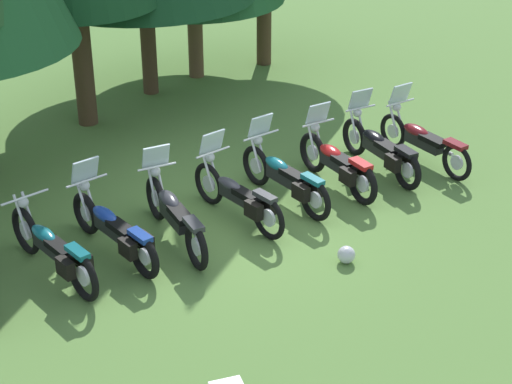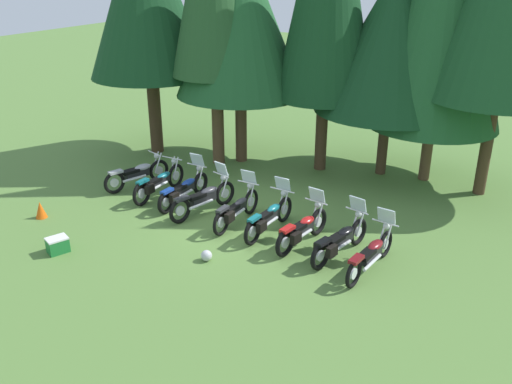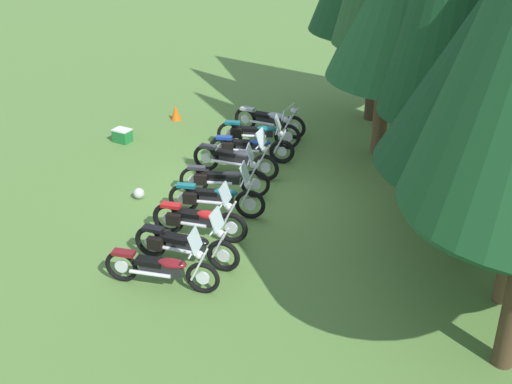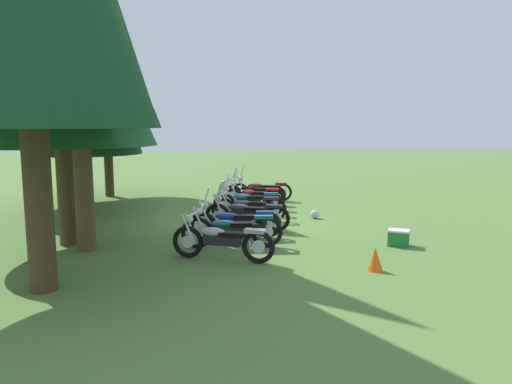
{
  "view_description": "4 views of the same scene",
  "coord_description": "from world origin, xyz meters",
  "px_view_note": "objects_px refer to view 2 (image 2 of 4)",
  "views": [
    {
      "loc": [
        -8.05,
        -9.28,
        6.94
      ],
      "look_at": [
        0.18,
        -0.37,
        0.57
      ],
      "focal_mm": 59.97,
      "sensor_mm": 36.0,
      "label": 1
    },
    {
      "loc": [
        6.75,
        -11.8,
        6.71
      ],
      "look_at": [
        0.34,
        0.48,
        0.8
      ],
      "focal_mm": 38.18,
      "sensor_mm": 36.0,
      "label": 2
    },
    {
      "loc": [
        14.45,
        1.91,
        7.56
      ],
      "look_at": [
        0.83,
        0.77,
        0.54
      ],
      "focal_mm": 46.11,
      "sensor_mm": 36.0,
      "label": 3
    },
    {
      "loc": [
        -14.16,
        0.82,
        2.92
      ],
      "look_at": [
        -0.14,
        -0.28,
        0.93
      ],
      "focal_mm": 33.49,
      "sensor_mm": 36.0,
      "label": 4
    }
  ],
  "objects_px": {
    "motorcycle_2": "(183,190)",
    "motorcycle_6": "(302,229)",
    "motorcycle_0": "(138,173)",
    "dropped_helmet": "(206,256)",
    "pine_tree_4": "(393,39)",
    "motorcycle_4": "(236,209)",
    "motorcycle_5": "(269,217)",
    "pine_tree_5": "(446,2)",
    "traffic_cone": "(41,210)",
    "pine_tree_2": "(240,14)",
    "picnic_cooler": "(58,245)",
    "motorcycle_8": "(371,253)",
    "motorcycle_1": "(158,182)",
    "motorcycle_3": "(204,198)",
    "motorcycle_7": "(340,240)"
  },
  "relations": [
    {
      "from": "motorcycle_2",
      "to": "motorcycle_6",
      "type": "distance_m",
      "value": 4.22
    },
    {
      "from": "motorcycle_0",
      "to": "dropped_helmet",
      "type": "relative_size",
      "value": 8.2
    },
    {
      "from": "pine_tree_4",
      "to": "dropped_helmet",
      "type": "bearing_deg",
      "value": -105.17
    },
    {
      "from": "motorcycle_2",
      "to": "motorcycle_4",
      "type": "relative_size",
      "value": 1.05
    },
    {
      "from": "motorcycle_5",
      "to": "pine_tree_5",
      "type": "xyz_separation_m",
      "value": [
        2.85,
        5.89,
        5.1
      ]
    },
    {
      "from": "motorcycle_0",
      "to": "traffic_cone",
      "type": "relative_size",
      "value": 4.66
    },
    {
      "from": "pine_tree_2",
      "to": "traffic_cone",
      "type": "bearing_deg",
      "value": -111.47
    },
    {
      "from": "picnic_cooler",
      "to": "motorcycle_8",
      "type": "bearing_deg",
      "value": 21.04
    },
    {
      "from": "motorcycle_1",
      "to": "motorcycle_8",
      "type": "relative_size",
      "value": 1.03
    },
    {
      "from": "pine_tree_2",
      "to": "traffic_cone",
      "type": "height_order",
      "value": "pine_tree_2"
    },
    {
      "from": "motorcycle_5",
      "to": "picnic_cooler",
      "type": "bearing_deg",
      "value": 134.24
    },
    {
      "from": "motorcycle_2",
      "to": "motorcycle_5",
      "type": "distance_m",
      "value": 3.15
    },
    {
      "from": "motorcycle_4",
      "to": "motorcycle_0",
      "type": "bearing_deg",
      "value": 80.22
    },
    {
      "from": "motorcycle_1",
      "to": "motorcycle_8",
      "type": "xyz_separation_m",
      "value": [
        7.04,
        -1.24,
        0.0
      ]
    },
    {
      "from": "motorcycle_0",
      "to": "motorcycle_5",
      "type": "xyz_separation_m",
      "value": [
        5.13,
        -0.94,
        0.01
      ]
    },
    {
      "from": "motorcycle_5",
      "to": "picnic_cooler",
      "type": "distance_m",
      "value": 5.38
    },
    {
      "from": "motorcycle_1",
      "to": "dropped_helmet",
      "type": "bearing_deg",
      "value": -126.35
    },
    {
      "from": "motorcycle_5",
      "to": "picnic_cooler",
      "type": "relative_size",
      "value": 3.77
    },
    {
      "from": "dropped_helmet",
      "to": "traffic_cone",
      "type": "bearing_deg",
      "value": -178.62
    },
    {
      "from": "motorcycle_3",
      "to": "dropped_helmet",
      "type": "bearing_deg",
      "value": -130.31
    },
    {
      "from": "motorcycle_2",
      "to": "motorcycle_3",
      "type": "height_order",
      "value": "motorcycle_3"
    },
    {
      "from": "motorcycle_0",
      "to": "motorcycle_4",
      "type": "relative_size",
      "value": 0.98
    },
    {
      "from": "motorcycle_1",
      "to": "pine_tree_5",
      "type": "xyz_separation_m",
      "value": [
        6.93,
        5.25,
        5.11
      ]
    },
    {
      "from": "motorcycle_4",
      "to": "pine_tree_4",
      "type": "xyz_separation_m",
      "value": [
        2.44,
        5.7,
        3.98
      ]
    },
    {
      "from": "picnic_cooler",
      "to": "motorcycle_5",
      "type": "bearing_deg",
      "value": 38.72
    },
    {
      "from": "motorcycle_2",
      "to": "motorcycle_5",
      "type": "relative_size",
      "value": 1.03
    },
    {
      "from": "motorcycle_7",
      "to": "pine_tree_5",
      "type": "relative_size",
      "value": 0.25
    },
    {
      "from": "motorcycle_1",
      "to": "motorcycle_7",
      "type": "height_order",
      "value": "motorcycle_7"
    },
    {
      "from": "motorcycle_2",
      "to": "motorcycle_5",
      "type": "height_order",
      "value": "motorcycle_5"
    },
    {
      "from": "motorcycle_3",
      "to": "motorcycle_5",
      "type": "relative_size",
      "value": 1.02
    },
    {
      "from": "motorcycle_4",
      "to": "motorcycle_7",
      "type": "xyz_separation_m",
      "value": [
        3.11,
        -0.39,
        -0.0
      ]
    },
    {
      "from": "motorcycle_1",
      "to": "motorcycle_3",
      "type": "distance_m",
      "value": 1.94
    },
    {
      "from": "motorcycle_3",
      "to": "motorcycle_0",
      "type": "bearing_deg",
      "value": 93.12
    },
    {
      "from": "motorcycle_5",
      "to": "motorcycle_7",
      "type": "xyz_separation_m",
      "value": [
        2.09,
        -0.34,
        -0.01
      ]
    },
    {
      "from": "motorcycle_6",
      "to": "pine_tree_2",
      "type": "relative_size",
      "value": 0.28
    },
    {
      "from": "motorcycle_5",
      "to": "motorcycle_8",
      "type": "xyz_separation_m",
      "value": [
        2.96,
        -0.61,
        -0.01
      ]
    },
    {
      "from": "motorcycle_1",
      "to": "motorcycle_6",
      "type": "distance_m",
      "value": 5.2
    },
    {
      "from": "motorcycle_8",
      "to": "motorcycle_5",
      "type": "bearing_deg",
      "value": 87.19
    },
    {
      "from": "picnic_cooler",
      "to": "motorcycle_4",
      "type": "bearing_deg",
      "value": 47.05
    },
    {
      "from": "motorcycle_5",
      "to": "dropped_helmet",
      "type": "height_order",
      "value": "motorcycle_5"
    },
    {
      "from": "motorcycle_3",
      "to": "pine_tree_5",
      "type": "bearing_deg",
      "value": -25.54
    },
    {
      "from": "motorcycle_3",
      "to": "pine_tree_5",
      "type": "xyz_separation_m",
      "value": [
        5.03,
        5.63,
        5.09
      ]
    },
    {
      "from": "motorcycle_2",
      "to": "motorcycle_3",
      "type": "bearing_deg",
      "value": -104.32
    },
    {
      "from": "motorcycle_5",
      "to": "picnic_cooler",
      "type": "xyz_separation_m",
      "value": [
        -4.19,
        -3.36,
        -0.27
      ]
    },
    {
      "from": "motorcycle_4",
      "to": "motorcycle_8",
      "type": "height_order",
      "value": "motorcycle_4"
    },
    {
      "from": "motorcycle_1",
      "to": "motorcycle_5",
      "type": "xyz_separation_m",
      "value": [
        4.08,
        -0.64,
        0.01
      ]
    },
    {
      "from": "motorcycle_8",
      "to": "traffic_cone",
      "type": "bearing_deg",
      "value": 108.35
    },
    {
      "from": "motorcycle_0",
      "to": "pine_tree_2",
      "type": "relative_size",
      "value": 0.29
    },
    {
      "from": "motorcycle_0",
      "to": "pine_tree_5",
      "type": "distance_m",
      "value": 10.69
    },
    {
      "from": "pine_tree_4",
      "to": "motorcycle_1",
      "type": "bearing_deg",
      "value": -137.06
    }
  ]
}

